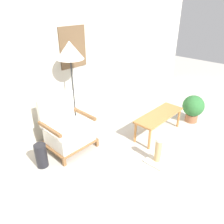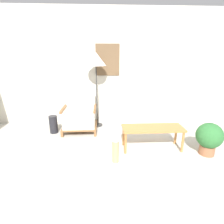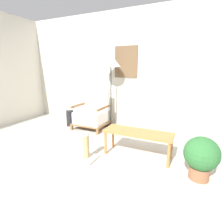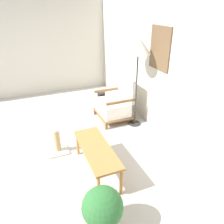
{
  "view_description": "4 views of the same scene",
  "coord_description": "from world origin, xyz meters",
  "px_view_note": "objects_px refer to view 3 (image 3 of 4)",
  "views": [
    {
      "loc": [
        -2.33,
        -0.76,
        2.31
      ],
      "look_at": [
        0.14,
        1.56,
        0.55
      ],
      "focal_mm": 35.0,
      "sensor_mm": 36.0,
      "label": 1
    },
    {
      "loc": [
        -0.03,
        -1.83,
        1.66
      ],
      "look_at": [
        0.14,
        1.56,
        0.55
      ],
      "focal_mm": 28.0,
      "sensor_mm": 36.0,
      "label": 2
    },
    {
      "loc": [
        1.59,
        -1.53,
        1.41
      ],
      "look_at": [
        0.14,
        1.56,
        0.55
      ],
      "focal_mm": 28.0,
      "sensor_mm": 36.0,
      "label": 3
    },
    {
      "loc": [
        3.25,
        0.27,
        2.25
      ],
      "look_at": [
        0.14,
        1.56,
        0.55
      ],
      "focal_mm": 35.0,
      "sensor_mm": 36.0,
      "label": 4
    }
  ],
  "objects_px": {
    "armchair": "(92,114)",
    "coffee_table": "(138,135)",
    "vase": "(70,118)",
    "scratching_post": "(86,150)",
    "potted_plant": "(201,156)",
    "floor_lamp": "(111,63)"
  },
  "relations": [
    {
      "from": "armchair",
      "to": "scratching_post",
      "type": "distance_m",
      "value": 1.54
    },
    {
      "from": "floor_lamp",
      "to": "coffee_table",
      "type": "xyz_separation_m",
      "value": [
        1.03,
        -1.17,
        -1.16
      ]
    },
    {
      "from": "floor_lamp",
      "to": "coffee_table",
      "type": "bearing_deg",
      "value": -48.53
    },
    {
      "from": "potted_plant",
      "to": "coffee_table",
      "type": "bearing_deg",
      "value": 164.76
    },
    {
      "from": "armchair",
      "to": "scratching_post",
      "type": "height_order",
      "value": "armchair"
    },
    {
      "from": "coffee_table",
      "to": "scratching_post",
      "type": "distance_m",
      "value": 0.86
    },
    {
      "from": "floor_lamp",
      "to": "armchair",
      "type": "bearing_deg",
      "value": -145.55
    },
    {
      "from": "potted_plant",
      "to": "scratching_post",
      "type": "xyz_separation_m",
      "value": [
        -1.61,
        -0.2,
        -0.18
      ]
    },
    {
      "from": "armchair",
      "to": "coffee_table",
      "type": "relative_size",
      "value": 0.83
    },
    {
      "from": "coffee_table",
      "to": "armchair",
      "type": "bearing_deg",
      "value": 147.41
    },
    {
      "from": "potted_plant",
      "to": "floor_lamp",
      "type": "bearing_deg",
      "value": 143.9
    },
    {
      "from": "armchair",
      "to": "floor_lamp",
      "type": "distance_m",
      "value": 1.28
    },
    {
      "from": "potted_plant",
      "to": "vase",
      "type": "bearing_deg",
      "value": 160.11
    },
    {
      "from": "coffee_table",
      "to": "floor_lamp",
      "type": "bearing_deg",
      "value": 131.47
    },
    {
      "from": "coffee_table",
      "to": "scratching_post",
      "type": "xyz_separation_m",
      "value": [
        -0.7,
        -0.44,
        -0.22
      ]
    },
    {
      "from": "armchair",
      "to": "vase",
      "type": "relative_size",
      "value": 2.32
    },
    {
      "from": "floor_lamp",
      "to": "vase",
      "type": "relative_size",
      "value": 4.41
    },
    {
      "from": "potted_plant",
      "to": "scratching_post",
      "type": "distance_m",
      "value": 1.64
    },
    {
      "from": "scratching_post",
      "to": "coffee_table",
      "type": "bearing_deg",
      "value": 32.26
    },
    {
      "from": "armchair",
      "to": "floor_lamp",
      "type": "relative_size",
      "value": 0.53
    },
    {
      "from": "floor_lamp",
      "to": "potted_plant",
      "type": "bearing_deg",
      "value": -36.1
    },
    {
      "from": "vase",
      "to": "scratching_post",
      "type": "height_order",
      "value": "scratching_post"
    }
  ]
}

